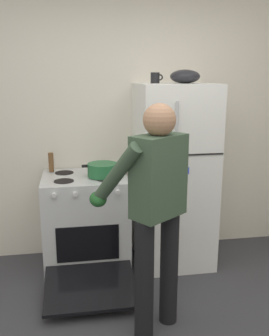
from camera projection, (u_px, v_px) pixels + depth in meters
kitchen_wall_back at (123, 119)px, 3.72m from camera, size 6.00×0.10×2.70m
refrigerator at (174, 176)px, 3.55m from camera, size 0.68×0.72×1.69m
stove_range at (86, 223)px, 3.50m from camera, size 0.76×1.20×0.89m
person_cook at (154, 201)px, 2.51m from camera, size 0.66×0.70×1.60m
red_pot at (103, 170)px, 3.37m from camera, size 0.37×0.27×0.12m
coffee_mug at (155, 78)px, 3.35m from camera, size 0.11×0.08×0.10m
pepper_mill at (51, 162)px, 3.53m from camera, size 0.05×0.05×0.18m
mixing_bowl at (185, 76)px, 3.34m from camera, size 0.27×0.27×0.12m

